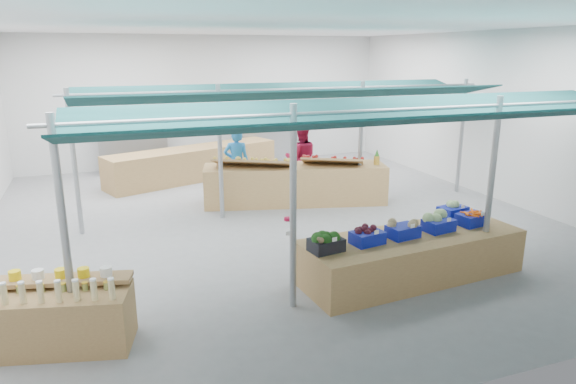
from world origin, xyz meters
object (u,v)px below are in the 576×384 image
(bottle_shelf, at_px, (63,316))
(veg_counter, at_px, (411,256))
(vendor_left, at_px, (237,163))
(crate_stack, at_px, (457,236))
(vendor_right, at_px, (301,158))
(fruit_counter, at_px, (295,184))

(bottle_shelf, distance_m, veg_counter, 5.36)
(bottle_shelf, xyz_separation_m, vendor_left, (3.93, 6.10, 0.48))
(crate_stack, bearing_deg, veg_counter, -153.95)
(veg_counter, height_order, crate_stack, veg_counter)
(bottle_shelf, xyz_separation_m, vendor_right, (5.73, 6.10, 0.48))
(fruit_counter, xyz_separation_m, vendor_right, (0.60, 1.10, 0.42))
(bottle_shelf, height_order, veg_counter, bottle_shelf)
(bottle_shelf, height_order, vendor_left, vendor_left)
(crate_stack, height_order, vendor_right, vendor_right)
(bottle_shelf, height_order, vendor_right, vendor_right)
(vendor_left, distance_m, vendor_right, 1.80)
(bottle_shelf, xyz_separation_m, fruit_counter, (5.13, 5.00, 0.06))
(crate_stack, distance_m, vendor_right, 5.29)
(veg_counter, height_order, fruit_counter, fruit_counter)
(veg_counter, relative_size, vendor_right, 2.13)
(veg_counter, height_order, vendor_left, vendor_left)
(bottle_shelf, bearing_deg, veg_counter, 16.91)
(bottle_shelf, bearing_deg, vendor_right, 61.25)
(bottle_shelf, relative_size, crate_stack, 3.36)
(fruit_counter, relative_size, vendor_left, 2.50)
(veg_counter, bearing_deg, crate_stack, 21.58)
(fruit_counter, bearing_deg, bottle_shelf, -121.16)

